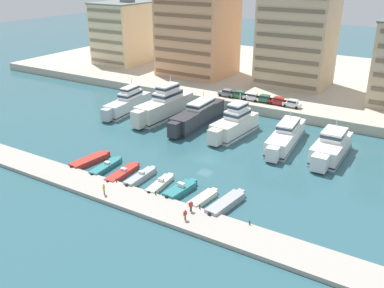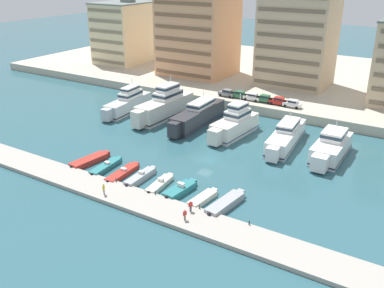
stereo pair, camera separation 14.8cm
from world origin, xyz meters
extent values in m
plane|color=#2D5B66|center=(0.00, 0.00, 0.00)|extent=(400.00, 400.00, 0.00)
cube|color=#BCB29E|center=(0.00, 62.35, 1.07)|extent=(180.00, 70.00, 2.13)
cube|color=#A8A399|center=(0.00, -18.04, 0.31)|extent=(120.00, 5.57, 0.62)
cube|color=silver|center=(-28.94, 13.93, 1.55)|extent=(4.76, 14.89, 3.10)
cube|color=silver|center=(-28.30, 5.82, 1.63)|extent=(2.13, 1.96, 2.63)
cube|color=black|center=(-28.94, 13.93, 0.54)|extent=(4.81, 15.04, 0.24)
cube|color=white|center=(-29.03, 15.03, 3.85)|extent=(3.30, 6.36, 1.51)
cube|color=#233342|center=(-29.03, 15.03, 4.00)|extent=(3.34, 6.42, 0.55)
cube|color=white|center=(-29.03, 15.03, 5.17)|extent=(2.57, 4.96, 1.12)
cube|color=#233342|center=(-29.03, 15.03, 5.28)|extent=(2.60, 5.01, 0.40)
cylinder|color=silver|center=(-29.10, 15.95, 6.63)|extent=(0.16, 0.16, 1.80)
cube|color=silver|center=(-29.55, 21.69, 0.85)|extent=(3.14, 1.14, 0.20)
cube|color=silver|center=(-19.24, 15.09, 2.09)|extent=(4.99, 16.64, 4.18)
cube|color=silver|center=(-19.60, 5.88, 2.20)|extent=(2.48, 2.27, 3.56)
cube|color=black|center=(-19.24, 15.09, 0.73)|extent=(5.04, 16.80, 0.24)
cube|color=white|center=(-19.19, 16.33, 5.02)|extent=(3.66, 7.05, 1.67)
cube|color=#233342|center=(-19.19, 16.33, 5.19)|extent=(3.71, 7.12, 0.60)
cube|color=white|center=(-19.19, 16.33, 6.57)|extent=(2.86, 5.50, 1.43)
cube|color=#233342|center=(-19.19, 16.33, 6.71)|extent=(2.89, 5.55, 0.51)
cylinder|color=silver|center=(-19.15, 17.36, 8.19)|extent=(0.16, 0.16, 1.80)
cube|color=silver|center=(-18.90, 23.78, 1.15)|extent=(3.73, 1.04, 0.20)
cube|color=#333338|center=(-10.43, 14.92, 1.81)|extent=(4.26, 17.51, 3.61)
cube|color=#333338|center=(-10.21, 5.35, 1.90)|extent=(2.16, 1.97, 3.07)
cube|color=#192347|center=(-10.43, 14.92, 0.63)|extent=(4.30, 17.68, 0.24)
cube|color=white|center=(-10.46, 16.23, 4.30)|extent=(3.17, 7.38, 1.38)
cube|color=#233342|center=(-10.46, 16.23, 4.44)|extent=(3.21, 7.46, 0.50)
cylinder|color=silver|center=(-10.49, 17.33, 5.89)|extent=(0.16, 0.16, 1.80)
cube|color=#333338|center=(-10.65, 24.08, 0.99)|extent=(3.29, 0.98, 0.20)
cube|color=silver|center=(-1.01, 13.54, 1.73)|extent=(5.33, 12.62, 3.45)
cube|color=silver|center=(-1.65, 6.47, 1.81)|extent=(2.52, 2.32, 2.93)
cube|color=#334C7F|center=(-1.01, 13.54, 0.60)|extent=(5.38, 12.75, 0.24)
cube|color=white|center=(-0.93, 14.46, 4.27)|extent=(3.76, 5.44, 1.63)
cube|color=#233342|center=(-0.93, 14.46, 4.43)|extent=(3.81, 5.49, 0.59)
cube|color=white|center=(-0.93, 14.46, 5.79)|extent=(2.93, 4.24, 1.41)
cube|color=#233342|center=(-0.93, 14.46, 5.93)|extent=(2.97, 4.28, 0.51)
cylinder|color=silver|center=(-0.86, 15.23, 7.39)|extent=(0.16, 0.16, 1.80)
cube|color=silver|center=(-0.43, 20.11, 0.95)|extent=(3.68, 1.22, 0.20)
cube|color=white|center=(9.60, 14.12, 1.48)|extent=(5.29, 16.23, 2.95)
cube|color=white|center=(10.42, 5.32, 1.55)|extent=(2.27, 2.10, 2.51)
cube|color=#192347|center=(9.60, 14.12, 0.52)|extent=(5.34, 16.39, 0.24)
cube|color=white|center=(9.49, 15.31, 3.65)|extent=(3.59, 6.94, 1.39)
cube|color=#233342|center=(9.49, 15.31, 3.79)|extent=(3.64, 7.01, 0.50)
cylinder|color=silver|center=(9.40, 16.31, 5.24)|extent=(0.16, 0.16, 1.80)
cube|color=white|center=(8.83, 22.50, 0.81)|extent=(3.32, 1.20, 0.20)
cube|color=white|center=(18.45, 13.02, 1.56)|extent=(4.74, 12.33, 3.12)
cube|color=white|center=(18.48, 5.82, 1.64)|extent=(2.59, 2.35, 2.66)
cube|color=#192347|center=(18.45, 13.02, 0.55)|extent=(4.79, 12.45, 0.24)
cube|color=white|center=(18.44, 13.95, 3.95)|extent=(3.68, 5.19, 1.65)
cube|color=#233342|center=(18.44, 13.95, 4.11)|extent=(3.72, 5.24, 0.59)
cylinder|color=silver|center=(18.44, 14.72, 5.67)|extent=(0.16, 0.16, 1.80)
cube|color=white|center=(18.41, 19.63, 0.86)|extent=(3.98, 0.92, 0.20)
cube|color=red|center=(-16.50, -11.90, 0.48)|extent=(2.93, 7.19, 0.95)
cube|color=red|center=(-16.05, -8.01, 0.48)|extent=(1.28, 1.09, 0.81)
cube|color=black|center=(-16.93, -15.55, 0.63)|extent=(0.39, 0.32, 0.60)
cube|color=teal|center=(-12.37, -12.19, 0.43)|extent=(2.17, 6.90, 0.87)
cube|color=teal|center=(-12.66, -8.48, 0.43)|extent=(0.96, 0.81, 0.74)
cube|color=silver|center=(-12.41, -11.69, 1.05)|extent=(0.95, 0.67, 0.37)
cube|color=#283847|center=(-12.43, -11.41, 1.11)|extent=(0.82, 0.14, 0.22)
cube|color=black|center=(-12.09, -15.76, 0.58)|extent=(0.38, 0.31, 0.60)
cube|color=red|center=(-8.50, -12.53, 0.38)|extent=(2.22, 7.15, 0.77)
cube|color=red|center=(-8.73, -8.65, 0.38)|extent=(1.04, 0.87, 0.65)
cube|color=silver|center=(-8.53, -12.00, 0.96)|extent=(1.02, 0.66, 0.38)
cube|color=#283847|center=(-8.55, -11.73, 1.01)|extent=(0.90, 0.13, 0.23)
cube|color=black|center=(-8.28, -16.23, 0.53)|extent=(0.38, 0.30, 0.60)
cube|color=#9EA3A8|center=(-4.97, -12.27, 0.50)|extent=(1.76, 6.64, 1.01)
cube|color=#9EA3A8|center=(-5.07, -8.66, 0.50)|extent=(0.89, 0.73, 0.86)
cube|color=silver|center=(-4.98, -11.78, 1.22)|extent=(0.88, 0.62, 0.43)
cube|color=#283847|center=(-4.99, -11.50, 1.28)|extent=(0.79, 0.10, 0.26)
cube|color=black|center=(-4.87, -15.75, 0.65)|extent=(0.37, 0.29, 0.60)
cube|color=beige|center=(-1.01, -12.42, 0.40)|extent=(2.20, 6.26, 0.80)
cube|color=beige|center=(-1.34, -9.05, 0.40)|extent=(0.95, 0.81, 0.68)
cube|color=silver|center=(-1.05, -11.96, 1.06)|extent=(0.94, 0.68, 0.53)
cube|color=#283847|center=(-1.08, -11.68, 1.14)|extent=(0.81, 0.16, 0.32)
cube|color=black|center=(-0.70, -15.65, 0.55)|extent=(0.39, 0.31, 0.60)
cube|color=teal|center=(2.69, -12.46, 0.49)|extent=(2.61, 5.91, 0.99)
cube|color=teal|center=(3.02, -9.20, 0.49)|extent=(1.21, 1.03, 0.84)
cube|color=silver|center=(2.73, -12.03, 1.28)|extent=(1.18, 0.71, 0.59)
cube|color=#283847|center=(2.76, -11.76, 1.37)|extent=(1.03, 0.18, 0.35)
cube|color=black|center=(2.38, -15.49, 0.64)|extent=(0.39, 0.31, 0.60)
cube|color=beige|center=(6.89, -12.77, 0.41)|extent=(2.18, 5.48, 0.83)
cube|color=beige|center=(7.17, -9.78, 0.41)|extent=(0.99, 0.84, 0.70)
cube|color=black|center=(6.61, -15.61, 0.56)|extent=(0.39, 0.31, 0.60)
cube|color=#9EA3A8|center=(10.45, -12.47, 0.55)|extent=(2.82, 7.53, 1.09)
cube|color=#9EA3A8|center=(10.93, -8.43, 0.55)|extent=(1.18, 1.00, 0.93)
cube|color=black|center=(9.99, -16.30, 0.70)|extent=(0.39, 0.32, 0.60)
cube|color=slate|center=(-11.65, 30.49, 2.85)|extent=(4.16, 1.84, 0.80)
cube|color=slate|center=(-11.50, 30.48, 3.59)|extent=(2.15, 1.63, 0.68)
cube|color=#1E2833|center=(-11.50, 30.48, 3.59)|extent=(2.11, 1.65, 0.37)
cylinder|color=black|center=(-13.03, 29.68, 2.45)|extent=(0.65, 0.24, 0.64)
cylinder|color=black|center=(-12.97, 31.38, 2.45)|extent=(0.65, 0.24, 0.64)
cylinder|color=black|center=(-10.33, 29.59, 2.45)|extent=(0.65, 0.24, 0.64)
cylinder|color=black|center=(-10.27, 31.29, 2.45)|extent=(0.65, 0.24, 0.64)
cube|color=#2D6642|center=(-8.47, 30.81, 2.85)|extent=(4.12, 1.74, 0.80)
cube|color=#2D6642|center=(-8.32, 30.81, 3.59)|extent=(2.11, 1.58, 0.68)
cube|color=#1E2833|center=(-8.32, 30.81, 3.59)|extent=(2.07, 1.59, 0.37)
cylinder|color=black|center=(-9.81, 29.94, 2.45)|extent=(0.64, 0.23, 0.64)
cylinder|color=black|center=(-9.83, 31.64, 2.45)|extent=(0.64, 0.23, 0.64)
cylinder|color=black|center=(-7.11, 29.97, 2.45)|extent=(0.64, 0.23, 0.64)
cylinder|color=black|center=(-7.13, 31.67, 2.45)|extent=(0.64, 0.23, 0.64)
cube|color=white|center=(-5.04, 30.68, 2.85)|extent=(4.10, 1.71, 0.80)
cube|color=white|center=(-4.89, 30.68, 3.59)|extent=(2.10, 1.56, 0.68)
cube|color=#1E2833|center=(-4.89, 30.68, 3.59)|extent=(2.06, 1.58, 0.37)
cylinder|color=black|center=(-6.39, 29.83, 2.45)|extent=(0.64, 0.22, 0.64)
cylinder|color=black|center=(-6.39, 31.53, 2.45)|extent=(0.64, 0.22, 0.64)
cylinder|color=black|center=(-3.69, 29.84, 2.45)|extent=(0.64, 0.22, 0.64)
cylinder|color=black|center=(-3.69, 31.54, 2.45)|extent=(0.64, 0.22, 0.64)
cube|color=#2D6642|center=(-1.99, 30.83, 2.85)|extent=(4.11, 1.72, 0.80)
cube|color=#2D6642|center=(-1.84, 30.83, 3.59)|extent=(2.11, 1.57, 0.68)
cube|color=#1E2833|center=(-1.84, 30.83, 3.59)|extent=(2.06, 1.58, 0.37)
cylinder|color=black|center=(-3.34, 29.97, 2.45)|extent=(0.64, 0.22, 0.64)
cylinder|color=black|center=(-3.35, 31.67, 2.45)|extent=(0.64, 0.22, 0.64)
cylinder|color=black|center=(-0.64, 29.98, 2.45)|extent=(0.64, 0.22, 0.64)
cylinder|color=black|center=(-0.65, 31.68, 2.45)|extent=(0.64, 0.22, 0.64)
cube|color=red|center=(1.44, 30.82, 2.85)|extent=(4.13, 1.78, 0.80)
cube|color=red|center=(1.59, 30.82, 3.59)|extent=(2.13, 1.60, 0.68)
cube|color=#1E2833|center=(1.59, 30.82, 3.59)|extent=(2.09, 1.62, 0.37)
cylinder|color=black|center=(0.11, 29.94, 2.45)|extent=(0.64, 0.23, 0.64)
cylinder|color=black|center=(0.07, 31.64, 2.45)|extent=(0.64, 0.23, 0.64)
cylinder|color=black|center=(2.81, 30.00, 2.45)|extent=(0.64, 0.23, 0.64)
cylinder|color=black|center=(2.77, 31.70, 2.45)|extent=(0.64, 0.23, 0.64)
cube|color=white|center=(4.86, 30.60, 2.85)|extent=(4.10, 1.70, 0.80)
cube|color=white|center=(5.01, 30.60, 3.59)|extent=(2.10, 1.56, 0.68)
cube|color=#1E2833|center=(5.01, 30.60, 3.59)|extent=(2.06, 1.58, 0.37)
cylinder|color=black|center=(3.51, 29.75, 2.45)|extent=(0.64, 0.22, 0.64)
cylinder|color=black|center=(3.51, 31.45, 2.45)|extent=(0.64, 0.22, 0.64)
cylinder|color=black|center=(6.21, 29.75, 2.45)|extent=(0.64, 0.22, 0.64)
cylinder|color=black|center=(6.21, 31.45, 2.45)|extent=(0.64, 0.22, 0.64)
cube|color=beige|center=(-59.08, 49.39, 11.37)|extent=(14.21, 17.65, 18.48)
cube|color=#7E7359|center=(-59.08, 40.46, 3.67)|extent=(13.07, 0.24, 0.90)
cube|color=#7E7359|center=(-59.08, 40.46, 6.75)|extent=(13.07, 0.24, 0.90)
cube|color=#7E7359|center=(-59.08, 40.46, 9.83)|extent=(13.07, 0.24, 0.90)
cube|color=#7E7359|center=(-59.08, 40.46, 12.91)|extent=(13.07, 0.24, 0.90)
cube|color=#7E7359|center=(-59.08, 40.46, 15.99)|extent=(13.07, 0.24, 0.90)
cube|color=#7E7359|center=(-59.08, 40.46, 19.07)|extent=(13.07, 0.24, 0.90)
cube|color=slate|center=(-59.08, 49.39, 20.81)|extent=(14.49, 18.01, 0.40)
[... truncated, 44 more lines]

